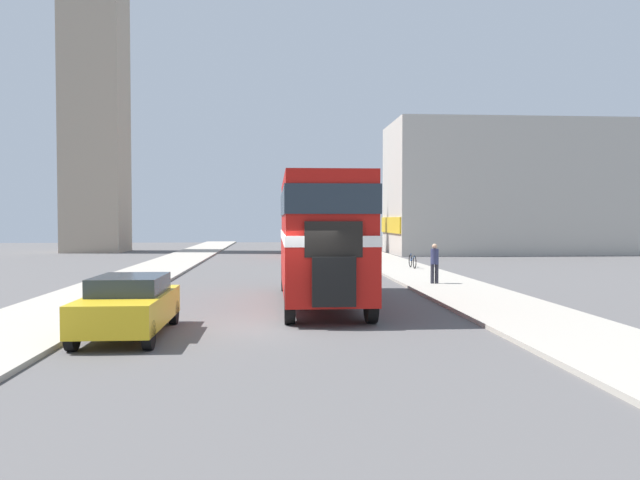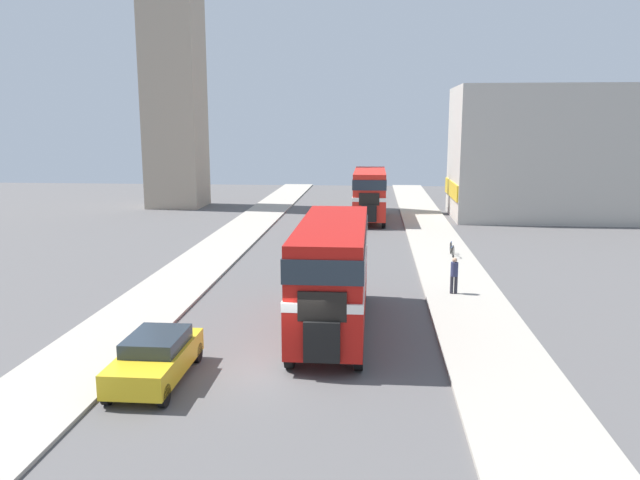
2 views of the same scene
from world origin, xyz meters
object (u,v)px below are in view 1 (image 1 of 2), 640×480
double_decker_bus (320,230)px  car_parked_near (129,305)px  church_tower (94,6)px  pedestrian_walking (435,261)px  bicycle_on_pavement (412,261)px  bus_distant (310,225)px

double_decker_bus → car_parked_near: bearing=-133.3°
car_parked_near → church_tower: 45.94m
double_decker_bus → car_parked_near: (-4.97, -5.27, -1.69)m
pedestrian_walking → bicycle_on_pavement: pedestrian_walking is taller
bus_distant → car_parked_near: (-6.15, -32.49, -1.65)m
car_parked_near → pedestrian_walking: 14.45m
bus_distant → bicycle_on_pavement: size_ratio=5.33×
bicycle_on_pavement → church_tower: 37.09m
car_parked_near → church_tower: church_tower is taller
double_decker_bus → pedestrian_walking: double_decker_bus is taller
car_parked_near → bicycle_on_pavement: (11.03, 18.61, -0.26)m
bus_distant → pedestrian_walking: bearing=-79.9°
double_decker_bus → church_tower: 42.40m
car_parked_near → pedestrian_walking: bearing=45.6°
bus_distant → car_parked_near: size_ratio=2.25×
double_decker_bus → bicycle_on_pavement: bearing=65.5°
bus_distant → pedestrian_walking: 22.56m
bus_distant → pedestrian_walking: bus_distant is taller
bus_distant → church_tower: bearing=158.3°
double_decker_bus → bicycle_on_pavement: double_decker_bus is taller
double_decker_bus → bicycle_on_pavement: 14.78m
pedestrian_walking → double_decker_bus: bearing=-135.5°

